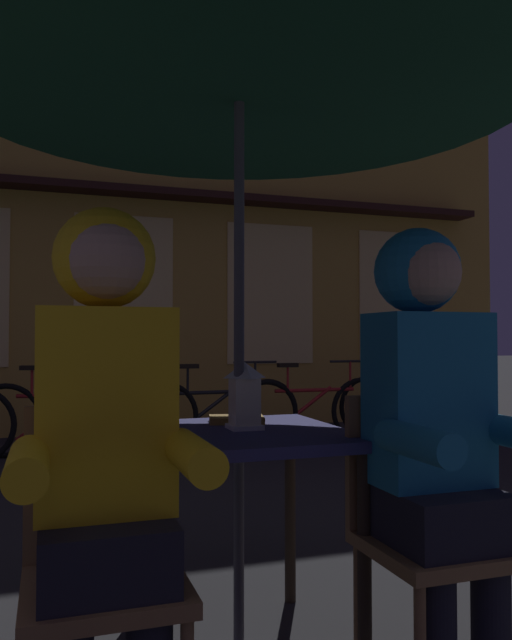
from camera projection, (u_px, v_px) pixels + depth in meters
name	position (u px, v px, depth m)	size (l,w,h in m)	color
cafe_table	(239.00, 460.00, 2.12)	(0.72, 0.72, 0.74)	navy
patio_umbrella	(239.00, 49.00, 2.16)	(2.10, 2.10, 2.31)	#4C4C51
lantern	(245.00, 394.00, 2.15)	(0.11, 0.11, 0.23)	white
chair_left	(103.00, 556.00, 1.61)	(0.40, 0.40, 0.87)	olive
chair_right	(423.00, 521.00, 1.92)	(0.40, 0.40, 0.87)	olive
person_left_hooded	(106.00, 420.00, 1.57)	(0.45, 0.56, 1.40)	black
person_right_hooded	(433.00, 407.00, 1.87)	(0.45, 0.56, 1.40)	black
shopfront_building	(122.00, 167.00, 7.37)	(10.00, 0.93, 6.20)	gold
bicycle_third	(64.00, 418.00, 5.53)	(1.64, 0.45, 0.84)	black
bicycle_fourth	(217.00, 413.00, 5.91)	(1.68, 0.10, 0.84)	black
bicycle_fifth	(315.00, 410.00, 6.15)	(1.68, 0.08, 0.84)	black
bicycle_furthest	(414.00, 404.00, 6.72)	(1.67, 0.29, 0.84)	black
book	(236.00, 419.00, 2.31)	(0.20, 0.14, 0.02)	olive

